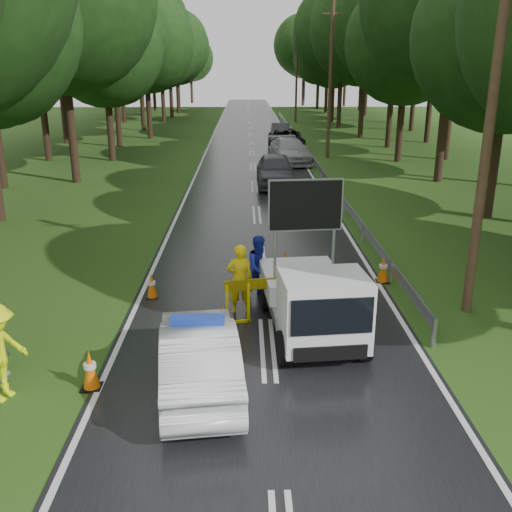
{
  "coord_description": "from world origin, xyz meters",
  "views": [
    {
      "loc": [
        -0.47,
        -11.38,
        5.98
      ],
      "look_at": [
        -0.21,
        2.64,
        1.3
      ],
      "focal_mm": 40.0,
      "sensor_mm": 36.0,
      "label": 1
    }
  ],
  "objects_px": {
    "barrier": "(280,288)",
    "civilian": "(260,267)",
    "queue_car_first": "(275,170)",
    "queue_car_third": "(286,140)",
    "officer": "(240,279)",
    "queue_car_second": "(290,151)",
    "police_sedan": "(199,356)",
    "work_truck": "(313,299)",
    "queue_car_fourth": "(280,132)"
  },
  "relations": [
    {
      "from": "police_sedan",
      "to": "barrier",
      "type": "xyz_separation_m",
      "value": [
        1.75,
        3.08,
        0.17
      ]
    },
    {
      "from": "officer",
      "to": "queue_car_second",
      "type": "height_order",
      "value": "officer"
    },
    {
      "from": "work_truck",
      "to": "barrier",
      "type": "height_order",
      "value": "work_truck"
    },
    {
      "from": "police_sedan",
      "to": "queue_car_second",
      "type": "relative_size",
      "value": 0.8
    },
    {
      "from": "work_truck",
      "to": "queue_car_fourth",
      "type": "bearing_deg",
      "value": 82.25
    },
    {
      "from": "barrier",
      "to": "queue_car_first",
      "type": "distance_m",
      "value": 16.75
    },
    {
      "from": "barrier",
      "to": "queue_car_third",
      "type": "bearing_deg",
      "value": 74.97
    },
    {
      "from": "officer",
      "to": "queue_car_third",
      "type": "bearing_deg",
      "value": -101.87
    },
    {
      "from": "queue_car_third",
      "to": "civilian",
      "type": "bearing_deg",
      "value": -95.08
    },
    {
      "from": "queue_car_fourth",
      "to": "barrier",
      "type": "bearing_deg",
      "value": -88.05
    },
    {
      "from": "barrier",
      "to": "queue_car_second",
      "type": "height_order",
      "value": "queue_car_second"
    },
    {
      "from": "officer",
      "to": "queue_car_second",
      "type": "xyz_separation_m",
      "value": [
        3.02,
        23.68,
        -0.13
      ]
    },
    {
      "from": "work_truck",
      "to": "queue_car_first",
      "type": "height_order",
      "value": "work_truck"
    },
    {
      "from": "barrier",
      "to": "civilian",
      "type": "bearing_deg",
      "value": 96.17
    },
    {
      "from": "work_truck",
      "to": "barrier",
      "type": "xyz_separation_m",
      "value": [
        -0.69,
        0.91,
        -0.08
      ]
    },
    {
      "from": "work_truck",
      "to": "officer",
      "type": "xyz_separation_m",
      "value": [
        -1.68,
        1.4,
        -0.03
      ]
    },
    {
      "from": "police_sedan",
      "to": "civilian",
      "type": "relative_size",
      "value": 2.46
    },
    {
      "from": "queue_car_second",
      "to": "work_truck",
      "type": "bearing_deg",
      "value": -100.9
    },
    {
      "from": "work_truck",
      "to": "police_sedan",
      "type": "bearing_deg",
      "value": -143.95
    },
    {
      "from": "work_truck",
      "to": "officer",
      "type": "height_order",
      "value": "work_truck"
    },
    {
      "from": "officer",
      "to": "queue_car_fourth",
      "type": "distance_m",
      "value": 35.82
    },
    {
      "from": "police_sedan",
      "to": "queue_car_second",
      "type": "height_order",
      "value": "queue_car_second"
    },
    {
      "from": "queue_car_third",
      "to": "barrier",
      "type": "bearing_deg",
      "value": -93.96
    },
    {
      "from": "barrier",
      "to": "queue_car_second",
      "type": "bearing_deg",
      "value": 74.4
    },
    {
      "from": "work_truck",
      "to": "officer",
      "type": "relative_size",
      "value": 2.47
    },
    {
      "from": "civilian",
      "to": "barrier",
      "type": "bearing_deg",
      "value": -104.63
    },
    {
      "from": "civilian",
      "to": "police_sedan",
      "type": "bearing_deg",
      "value": -137.47
    },
    {
      "from": "queue_car_fourth",
      "to": "queue_car_second",
      "type": "bearing_deg",
      "value": -85.2
    },
    {
      "from": "queue_car_first",
      "to": "queue_car_third",
      "type": "height_order",
      "value": "queue_car_first"
    },
    {
      "from": "civilian",
      "to": "queue_car_first",
      "type": "bearing_deg",
      "value": 53.94
    },
    {
      "from": "work_truck",
      "to": "barrier",
      "type": "bearing_deg",
      "value": 121.59
    },
    {
      "from": "work_truck",
      "to": "queue_car_fourth",
      "type": "xyz_separation_m",
      "value": [
        1.46,
        37.08,
        -0.23
      ]
    },
    {
      "from": "work_truck",
      "to": "queue_car_first",
      "type": "distance_m",
      "value": 17.65
    },
    {
      "from": "police_sedan",
      "to": "officer",
      "type": "height_order",
      "value": "officer"
    },
    {
      "from": "barrier",
      "to": "officer",
      "type": "distance_m",
      "value": 1.1
    },
    {
      "from": "work_truck",
      "to": "queue_car_first",
      "type": "xyz_separation_m",
      "value": [
        0.05,
        17.65,
        -0.11
      ]
    },
    {
      "from": "work_truck",
      "to": "barrier",
      "type": "distance_m",
      "value": 1.15
    },
    {
      "from": "queue_car_third",
      "to": "queue_car_first",
      "type": "bearing_deg",
      "value": -96.09
    },
    {
      "from": "officer",
      "to": "queue_car_third",
      "type": "distance_m",
      "value": 29.85
    },
    {
      "from": "civilian",
      "to": "work_truck",
      "type": "bearing_deg",
      "value": -96.09
    },
    {
      "from": "civilian",
      "to": "queue_car_third",
      "type": "distance_m",
      "value": 28.8
    },
    {
      "from": "officer",
      "to": "civilian",
      "type": "xyz_separation_m",
      "value": [
        0.54,
        1.0,
        -0.04
      ]
    },
    {
      "from": "work_truck",
      "to": "barrier",
      "type": "relative_size",
      "value": 1.66
    },
    {
      "from": "police_sedan",
      "to": "queue_car_third",
      "type": "height_order",
      "value": "queue_car_third"
    },
    {
      "from": "police_sedan",
      "to": "work_truck",
      "type": "bearing_deg",
      "value": -145.36
    },
    {
      "from": "queue_car_second",
      "to": "queue_car_third",
      "type": "bearing_deg",
      "value": 80.23
    },
    {
      "from": "barrier",
      "to": "queue_car_second",
      "type": "relative_size",
      "value": 0.5
    },
    {
      "from": "queue_car_second",
      "to": "queue_car_third",
      "type": "xyz_separation_m",
      "value": [
        0.2,
        6.0,
        -0.01
      ]
    },
    {
      "from": "barrier",
      "to": "queue_car_fourth",
      "type": "height_order",
      "value": "queue_car_fourth"
    },
    {
      "from": "work_truck",
      "to": "civilian",
      "type": "relative_size",
      "value": 2.59
    }
  ]
}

